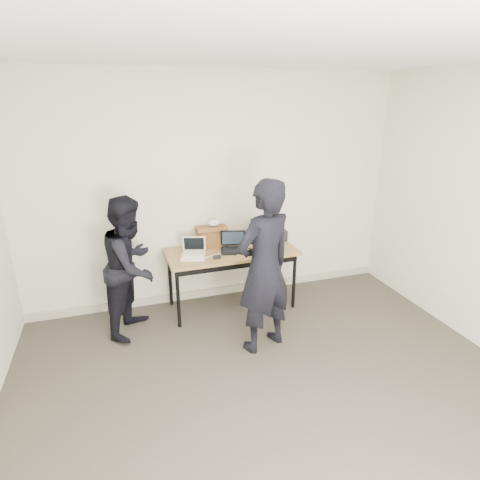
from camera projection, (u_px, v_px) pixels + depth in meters
name	position (u px, v px, depth m)	size (l,w,h in m)	color
room	(298.00, 262.00, 2.70)	(4.60, 4.60, 2.80)	#3E392F
desk	(232.00, 256.00, 4.65)	(1.51, 0.67, 0.72)	olive
laptop_beige	(194.00, 253.00, 4.45)	(0.32, 0.32, 0.21)	beige
laptop_center	(233.00, 246.00, 4.63)	(0.35, 0.34, 0.22)	black
laptop_right	(264.00, 238.00, 4.90)	(0.43, 0.42, 0.25)	black
leather_satchel	(212.00, 236.00, 4.74)	(0.36, 0.19, 0.25)	brown
tissue	(214.00, 223.00, 4.70)	(0.13, 0.10, 0.08)	white
equipment_box	(276.00, 235.00, 4.96)	(0.23, 0.19, 0.13)	black
power_brick	(217.00, 257.00, 4.41)	(0.08, 0.05, 0.03)	black
cables	(236.00, 250.00, 4.64)	(1.15, 0.41, 0.01)	black
person_typist	(264.00, 268.00, 3.82)	(0.63, 0.41, 1.73)	black
person_observer	(131.00, 266.00, 4.16)	(0.72, 0.56, 1.49)	black
baseboard	(218.00, 291.00, 5.14)	(4.50, 0.03, 0.10)	#ABA38D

